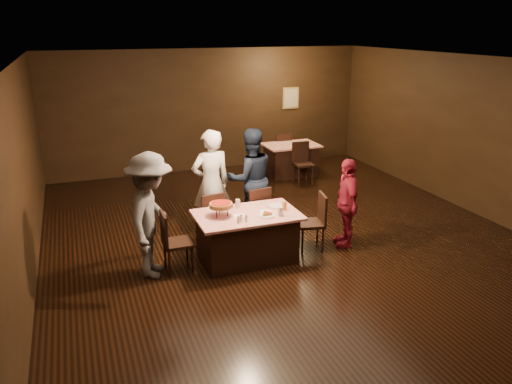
% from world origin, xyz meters
% --- Properties ---
extents(room, '(10.00, 10.04, 3.02)m').
position_xyz_m(room, '(0.00, 0.01, 2.14)').
color(room, black).
rests_on(room, ground).
extents(main_table, '(1.60, 1.00, 0.77)m').
position_xyz_m(main_table, '(-0.89, -0.31, 0.39)').
color(main_table, '#A60B0C').
rests_on(main_table, ground).
extents(back_table, '(1.30, 0.90, 0.77)m').
position_xyz_m(back_table, '(1.67, 3.72, 0.39)').
color(back_table, red).
rests_on(back_table, ground).
extents(chair_far_left, '(0.48, 0.48, 0.95)m').
position_xyz_m(chair_far_left, '(-1.29, 0.44, 0.47)').
color(chair_far_left, black).
rests_on(chair_far_left, ground).
extents(chair_far_right, '(0.49, 0.49, 0.95)m').
position_xyz_m(chair_far_right, '(-0.49, 0.44, 0.47)').
color(chair_far_right, black).
rests_on(chair_far_right, ground).
extents(chair_end_left, '(0.42, 0.42, 0.95)m').
position_xyz_m(chair_end_left, '(-1.99, -0.31, 0.47)').
color(chair_end_left, black).
rests_on(chair_end_left, ground).
extents(chair_end_right, '(0.50, 0.50, 0.95)m').
position_xyz_m(chair_end_right, '(0.21, -0.31, 0.47)').
color(chair_end_right, black).
rests_on(chair_end_right, ground).
extents(chair_back_near, '(0.44, 0.44, 0.95)m').
position_xyz_m(chair_back_near, '(1.67, 3.02, 0.47)').
color(chair_back_near, black).
rests_on(chair_back_near, ground).
extents(chair_back_far, '(0.44, 0.44, 0.95)m').
position_xyz_m(chair_back_far, '(1.67, 4.32, 0.47)').
color(chair_back_far, black).
rests_on(chair_back_far, ground).
extents(diner_white_jacket, '(0.74, 0.53, 1.89)m').
position_xyz_m(diner_white_jacket, '(-1.14, 0.81, 0.95)').
color(diner_white_jacket, silver).
rests_on(diner_white_jacket, ground).
extents(diner_navy_hoodie, '(0.90, 0.71, 1.83)m').
position_xyz_m(diner_navy_hoodie, '(-0.37, 0.96, 0.91)').
color(diner_navy_hoodie, black).
rests_on(diner_navy_hoodie, ground).
extents(diner_grey_knit, '(1.11, 1.38, 1.86)m').
position_xyz_m(diner_grey_knit, '(-2.35, -0.29, 0.93)').
color(diner_grey_knit, '#56565B').
rests_on(diner_grey_knit, ground).
extents(diner_red_shirt, '(0.58, 0.94, 1.50)m').
position_xyz_m(diner_red_shirt, '(0.84, -0.35, 0.75)').
color(diner_red_shirt, maroon).
rests_on(diner_red_shirt, ground).
extents(pizza_stand, '(0.38, 0.38, 0.22)m').
position_xyz_m(pizza_stand, '(-1.29, -0.26, 0.95)').
color(pizza_stand, black).
rests_on(pizza_stand, main_table).
extents(plate_with_slice, '(0.25, 0.25, 0.06)m').
position_xyz_m(plate_with_slice, '(-0.64, -0.49, 0.80)').
color(plate_with_slice, white).
rests_on(plate_with_slice, main_table).
extents(plate_empty, '(0.25, 0.25, 0.01)m').
position_xyz_m(plate_empty, '(-0.34, -0.16, 0.78)').
color(plate_empty, white).
rests_on(plate_empty, main_table).
extents(glass_front_right, '(0.08, 0.08, 0.14)m').
position_xyz_m(glass_front_right, '(-0.44, -0.56, 0.84)').
color(glass_front_right, silver).
rests_on(glass_front_right, main_table).
extents(glass_amber, '(0.08, 0.08, 0.14)m').
position_xyz_m(glass_amber, '(-0.29, -0.36, 0.84)').
color(glass_amber, '#BF7F26').
rests_on(glass_amber, main_table).
extents(glass_back, '(0.08, 0.08, 0.14)m').
position_xyz_m(glass_back, '(-0.94, -0.01, 0.84)').
color(glass_back, silver).
rests_on(glass_back, main_table).
extents(condiments, '(0.17, 0.10, 0.09)m').
position_xyz_m(condiments, '(-1.07, -0.59, 0.82)').
color(condiments, silver).
rests_on(condiments, main_table).
extents(napkin_center, '(0.19, 0.19, 0.01)m').
position_xyz_m(napkin_center, '(-0.59, -0.31, 0.77)').
color(napkin_center, white).
rests_on(napkin_center, main_table).
extents(napkin_left, '(0.21, 0.21, 0.01)m').
position_xyz_m(napkin_left, '(-1.04, -0.36, 0.77)').
color(napkin_left, white).
rests_on(napkin_left, main_table).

